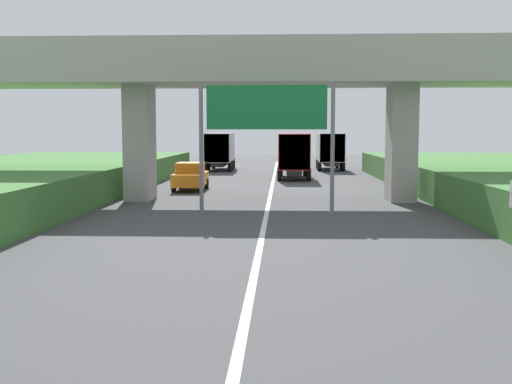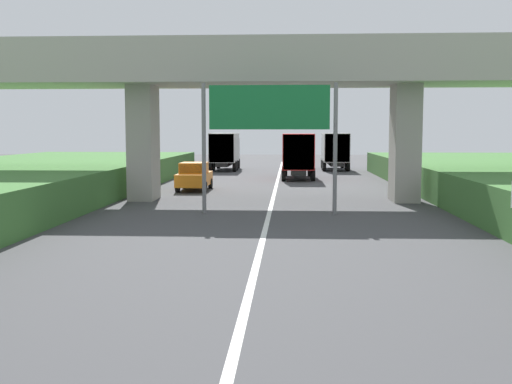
# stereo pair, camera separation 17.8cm
# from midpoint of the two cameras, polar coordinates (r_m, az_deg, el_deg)

# --- Properties ---
(lane_centre_stripe) EXTENTS (0.20, 96.68, 0.01)m
(lane_centre_stripe) POSITION_cam_midpoint_polar(r_m,az_deg,el_deg) (25.50, 1.29, -2.53)
(lane_centre_stripe) COLOR white
(lane_centre_stripe) RESTS_ON ground
(overpass_bridge) EXTENTS (40.00, 4.80, 8.19)m
(overpass_bridge) POSITION_cam_midpoint_polar(r_m,az_deg,el_deg) (32.44, 1.72, 10.23)
(overpass_bridge) COLOR #ADA89E
(overpass_bridge) RESTS_ON ground
(overhead_highway_sign) EXTENTS (5.88, 0.18, 5.69)m
(overhead_highway_sign) POSITION_cam_midpoint_polar(r_m,az_deg,el_deg) (26.90, 1.42, 6.94)
(overhead_highway_sign) COLOR slate
(overhead_highway_sign) RESTS_ON ground
(truck_red) EXTENTS (2.44, 7.30, 3.44)m
(truck_red) POSITION_cam_midpoint_polar(r_m,az_deg,el_deg) (47.38, 4.00, 3.56)
(truck_red) COLOR black
(truck_red) RESTS_ON ground
(truck_white) EXTENTS (2.44, 7.30, 3.44)m
(truck_white) POSITION_cam_midpoint_polar(r_m,az_deg,el_deg) (57.84, -2.76, 3.93)
(truck_white) COLOR black
(truck_white) RESTS_ON ground
(truck_blue) EXTENTS (2.44, 7.30, 3.44)m
(truck_blue) POSITION_cam_midpoint_polar(r_m,az_deg,el_deg) (58.86, 7.33, 3.92)
(truck_blue) COLOR black
(truck_blue) RESTS_ON ground
(car_orange) EXTENTS (1.86, 4.10, 1.72)m
(car_orange) POSITION_cam_midpoint_polar(r_m,az_deg,el_deg) (38.12, -5.57, 1.43)
(car_orange) COLOR orange
(car_orange) RESTS_ON ground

